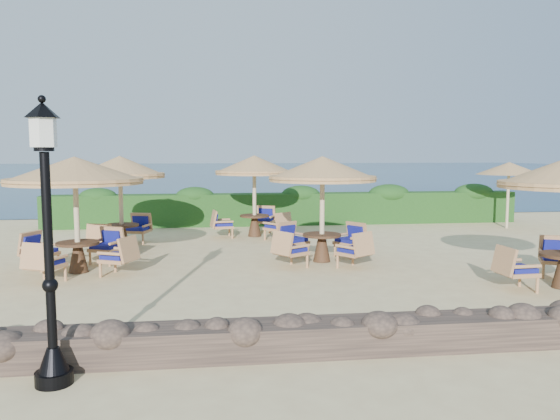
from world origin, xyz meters
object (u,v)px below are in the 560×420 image
object	(u,v)px
cafe_set_1	(322,191)
cafe_set_4	(254,180)
cafe_set_0	(76,190)
extra_parasol	(509,169)
cafe_set_3	(120,181)
lamp_post	(49,255)

from	to	relation	value
cafe_set_1	cafe_set_4	distance (m)	4.60
cafe_set_0	cafe_set_4	bearing A→B (deg)	47.76
extra_parasol	cafe_set_3	distance (m)	13.52
lamp_post	cafe_set_3	size ratio (longest dim) A/B	1.15
cafe_set_3	cafe_set_4	world-z (taller)	same
cafe_set_3	cafe_set_1	bearing A→B (deg)	-25.70
cafe_set_0	cafe_set_1	size ratio (longest dim) A/B	1.13
cafe_set_0	cafe_set_4	distance (m)	6.63
cafe_set_1	cafe_set_3	xyz separation A→B (m)	(-5.29, 2.55, 0.15)
cafe_set_1	cafe_set_3	distance (m)	5.88
lamp_post	cafe_set_3	world-z (taller)	lamp_post
cafe_set_0	cafe_set_3	xyz separation A→B (m)	(0.51, 3.06, 0.07)
extra_parasol	cafe_set_0	size ratio (longest dim) A/B	0.78
cafe_set_1	extra_parasol	bearing A→B (deg)	33.19
lamp_post	cafe_set_1	distance (m)	8.23
cafe_set_0	cafe_set_1	distance (m)	5.82
extra_parasol	cafe_set_3	bearing A→B (deg)	-168.65
cafe_set_1	cafe_set_4	bearing A→B (deg)	106.98
cafe_set_0	extra_parasol	bearing A→B (deg)	22.57
cafe_set_0	cafe_set_1	xyz separation A→B (m)	(5.80, 0.51, -0.09)
lamp_post	cafe_set_4	xyz separation A→B (m)	(3.30, 11.19, 0.30)
lamp_post	extra_parasol	xyz separation A→B (m)	(12.60, 12.00, 0.62)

